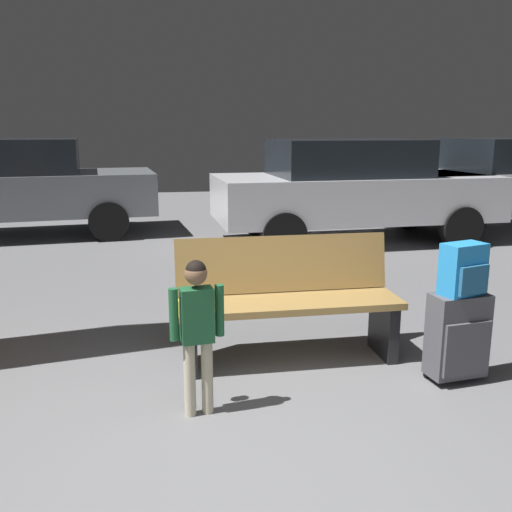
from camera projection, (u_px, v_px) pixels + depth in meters
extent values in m
cube|color=slate|center=(192.00, 282.00, 6.40)|extent=(18.00, 18.00, 0.10)
cube|color=#9E7A42|center=(290.00, 304.00, 4.00)|extent=(1.60, 0.44, 0.05)
cube|color=#9E7A42|center=(283.00, 264.00, 4.19)|extent=(1.60, 0.12, 0.42)
cube|color=black|center=(190.00, 341.00, 3.93)|extent=(0.08, 0.40, 0.41)
cube|color=black|center=(383.00, 328.00, 4.18)|extent=(0.08, 0.40, 0.41)
cube|color=#4C4C51|center=(457.00, 335.00, 3.72)|extent=(0.40, 0.24, 0.56)
cube|color=#4C4C51|center=(467.00, 349.00, 3.63)|extent=(0.34, 0.07, 0.36)
cube|color=#A5A5AA|center=(453.00, 293.00, 3.73)|extent=(0.14, 0.04, 0.02)
cylinder|color=black|center=(426.00, 375.00, 3.82)|extent=(0.02, 0.05, 0.04)
cylinder|color=black|center=(466.00, 369.00, 3.91)|extent=(0.02, 0.05, 0.04)
cube|color=#268CD8|center=(463.00, 269.00, 3.62)|extent=(0.31, 0.23, 0.34)
cube|color=#23608E|center=(474.00, 280.00, 3.55)|extent=(0.23, 0.09, 0.19)
cylinder|color=black|center=(465.00, 245.00, 3.58)|extent=(0.06, 0.04, 0.02)
cylinder|color=beige|center=(207.00, 377.00, 3.31)|extent=(0.07, 0.07, 0.46)
cylinder|color=beige|center=(190.00, 379.00, 3.28)|extent=(0.07, 0.07, 0.46)
cube|color=#1E5933|center=(197.00, 315.00, 3.21)|extent=(0.20, 0.13, 0.32)
cylinder|color=#1E5933|center=(220.00, 310.00, 3.24)|extent=(0.05, 0.05, 0.31)
cylinder|color=#1E5933|center=(174.00, 315.00, 3.17)|extent=(0.05, 0.05, 0.31)
sphere|color=brown|center=(196.00, 274.00, 3.15)|extent=(0.13, 0.13, 0.13)
sphere|color=black|center=(196.00, 270.00, 3.15)|extent=(0.12, 0.12, 0.12)
cylinder|color=#E5D84C|center=(183.00, 309.00, 3.27)|extent=(0.06, 0.06, 0.10)
cylinder|color=red|center=(182.00, 296.00, 3.26)|extent=(0.01, 0.01, 0.06)
cube|color=silver|center=(506.00, 190.00, 9.32)|extent=(4.23, 2.04, 0.64)
cylinder|color=black|center=(465.00, 223.00, 8.32)|extent=(0.61, 0.25, 0.60)
cylinder|color=black|center=(410.00, 208.00, 9.83)|extent=(0.61, 0.25, 0.60)
cube|color=silver|center=(354.00, 197.00, 8.34)|extent=(4.17, 1.87, 0.64)
cube|color=black|center=(346.00, 158.00, 8.18)|extent=(2.16, 1.63, 0.52)
cylinder|color=black|center=(408.00, 211.00, 9.45)|extent=(0.61, 0.23, 0.60)
cylinder|color=black|center=(461.00, 227.00, 7.93)|extent=(0.61, 0.23, 0.60)
cylinder|color=black|center=(257.00, 216.00, 8.91)|extent=(0.61, 0.23, 0.60)
cylinder|color=black|center=(284.00, 234.00, 7.38)|extent=(0.61, 0.23, 0.60)
cube|color=slate|center=(20.00, 194.00, 8.77)|extent=(4.25, 2.12, 0.64)
cube|color=black|center=(6.00, 156.00, 8.60)|extent=(2.25, 1.75, 0.52)
cylinder|color=black|center=(106.00, 207.00, 9.95)|extent=(0.62, 0.26, 0.60)
cylinder|color=black|center=(109.00, 221.00, 8.45)|extent=(0.62, 0.26, 0.60)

